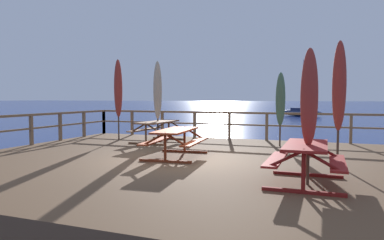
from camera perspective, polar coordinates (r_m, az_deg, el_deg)
ground_plane at (r=9.80m, az=-1.63°, el=-10.89°), size 600.00×600.00×0.00m
wooden_deck at (r=9.70m, az=-1.64°, el=-8.57°), size 12.21×10.34×0.81m
railing_waterside_far at (r=14.29m, az=6.03°, el=-0.09°), size 12.01×0.10×1.09m
railing_side_left at (r=13.01m, az=-26.69°, el=-0.82°), size 0.10×10.14×1.09m
picnic_table_back_left at (r=9.84m, az=-2.65°, el=-2.70°), size 1.60×2.23×0.78m
picnic_table_back_right at (r=7.08m, az=17.85°, el=-5.37°), size 1.40×1.83×0.78m
picnic_table_mid_right at (r=13.32m, az=-5.49°, el=-1.08°), size 1.48×2.20×0.78m
patio_umbrella_tall_front at (r=14.15m, az=-11.78°, el=4.94°), size 0.32×0.32×3.14m
patio_umbrella_tall_back_left at (r=6.96m, az=18.33°, el=3.35°), size 0.32×0.32×2.56m
patio_umbrella_tall_mid_right at (r=13.36m, az=-5.55°, el=4.74°), size 0.32×0.32×3.01m
patio_umbrella_short_back at (r=9.16m, az=22.59°, el=4.98°), size 0.32×0.32×3.00m
patio_umbrella_tall_mid_left at (r=12.32m, az=14.04°, el=3.23°), size 0.32×0.32×2.50m
sailboat_distant at (r=50.74m, az=17.00°, el=1.20°), size 6.22×3.55×7.72m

